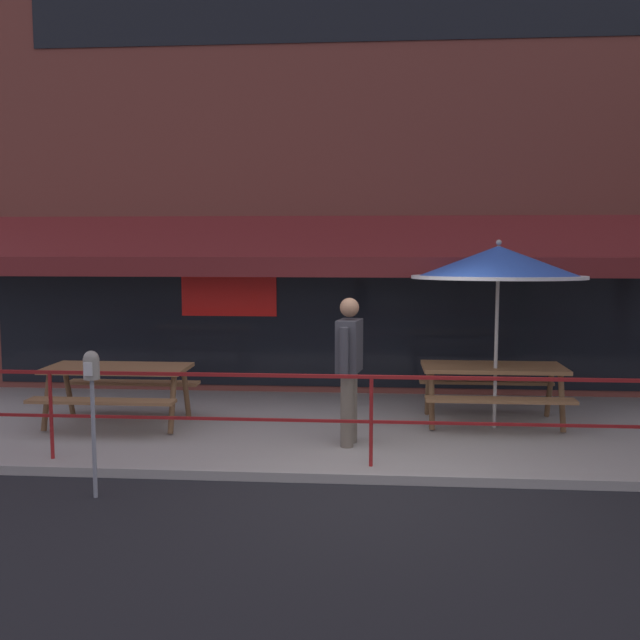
# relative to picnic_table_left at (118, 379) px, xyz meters

# --- Properties ---
(ground_plane) EXTENTS (120.00, 120.00, 0.00)m
(ground_plane) POSITION_rel_picnic_table_left_xyz_m (3.25, -1.76, -0.71)
(ground_plane) COLOR black
(patio_deck) EXTENTS (15.00, 4.00, 0.10)m
(patio_deck) POSITION_rel_picnic_table_left_xyz_m (3.25, 0.24, -0.66)
(patio_deck) COLOR #9E998E
(patio_deck) RESTS_ON ground
(restaurant_building) EXTENTS (15.00, 1.60, 8.70)m
(restaurant_building) POSITION_rel_picnic_table_left_xyz_m (3.25, 2.46, 3.61)
(restaurant_building) COLOR brown
(restaurant_building) RESTS_ON ground
(patio_railing) EXTENTS (13.84, 0.04, 0.97)m
(patio_railing) POSITION_rel_picnic_table_left_xyz_m (3.25, -1.46, 0.09)
(patio_railing) COLOR maroon
(patio_railing) RESTS_ON patio_deck
(picnic_table_left) EXTENTS (1.80, 1.42, 0.76)m
(picnic_table_left) POSITION_rel_picnic_table_left_xyz_m (0.00, 0.00, 0.00)
(picnic_table_left) COLOR brown
(picnic_table_left) RESTS_ON patio_deck
(picnic_table_centre) EXTENTS (1.80, 1.42, 0.76)m
(picnic_table_centre) POSITION_rel_picnic_table_left_xyz_m (4.80, 0.44, 0.00)
(picnic_table_centre) COLOR brown
(picnic_table_centre) RESTS_ON patio_deck
(patio_umbrella_centre) EXTENTS (2.14, 2.14, 2.38)m
(patio_umbrella_centre) POSITION_rel_picnic_table_left_xyz_m (4.80, 0.24, 1.47)
(patio_umbrella_centre) COLOR #B7B2A8
(patio_umbrella_centre) RESTS_ON patio_deck
(pedestrian_walking) EXTENTS (0.31, 0.61, 1.71)m
(pedestrian_walking) POSITION_rel_picnic_table_left_xyz_m (2.99, -0.67, 0.35)
(pedestrian_walking) COLOR #665B4C
(pedestrian_walking) RESTS_ON patio_deck
(parking_meter_near) EXTENTS (0.15, 0.16, 1.42)m
(parking_meter_near) POSITION_rel_picnic_table_left_xyz_m (0.62, -2.33, 0.44)
(parking_meter_near) COLOR gray
(parking_meter_near) RESTS_ON ground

